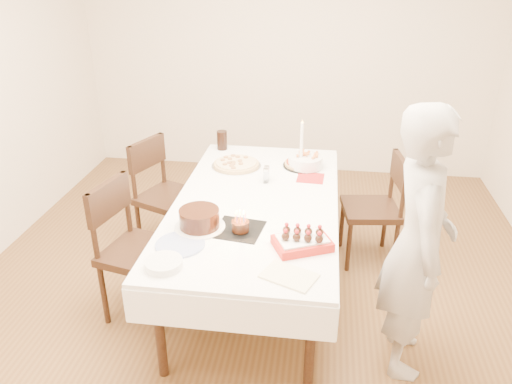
# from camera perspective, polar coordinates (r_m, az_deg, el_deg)

# --- Properties ---
(floor) EXTENTS (5.00, 5.00, 0.00)m
(floor) POSITION_cam_1_polar(r_m,az_deg,el_deg) (3.84, -0.06, -11.74)
(floor) COLOR brown
(floor) RESTS_ON ground
(wall_back) EXTENTS (4.50, 0.04, 2.70)m
(wall_back) POSITION_cam_1_polar(r_m,az_deg,el_deg) (5.62, 3.62, 15.65)
(wall_back) COLOR beige
(wall_back) RESTS_ON floor
(dining_table) EXTENTS (1.92, 2.42, 0.75)m
(dining_table) POSITION_cam_1_polar(r_m,az_deg,el_deg) (3.71, -0.00, -6.19)
(dining_table) COLOR white
(dining_table) RESTS_ON floor
(chair_right_savory) EXTENTS (0.53, 0.53, 0.92)m
(chair_right_savory) POSITION_cam_1_polar(r_m,az_deg,el_deg) (4.13, 12.94, -1.94)
(chair_right_savory) COLOR #331E11
(chair_right_savory) RESTS_ON floor
(chair_left_savory) EXTENTS (0.65, 0.65, 0.97)m
(chair_left_savory) POSITION_cam_1_polar(r_m,az_deg,el_deg) (4.22, -9.84, -0.65)
(chair_left_savory) COLOR #331E11
(chair_left_savory) RESTS_ON floor
(chair_left_dessert) EXTENTS (0.61, 0.61, 1.00)m
(chair_left_dessert) POSITION_cam_1_polar(r_m,az_deg,el_deg) (3.49, -12.97, -6.77)
(chair_left_dessert) COLOR #331E11
(chair_left_dessert) RESTS_ON floor
(person) EXTENTS (0.41, 0.62, 1.67)m
(person) POSITION_cam_1_polar(r_m,az_deg,el_deg) (3.00, 18.00, -5.79)
(person) COLOR beige
(person) RESTS_ON floor
(pizza_white) EXTENTS (0.51, 0.51, 0.04)m
(pizza_white) POSITION_cam_1_polar(r_m,az_deg,el_deg) (4.08, -2.27, 3.20)
(pizza_white) COLOR beige
(pizza_white) RESTS_ON dining_table
(pizza_pepperoni) EXTENTS (0.36, 0.36, 0.04)m
(pizza_pepperoni) POSITION_cam_1_polar(r_m,az_deg,el_deg) (4.10, 5.34, 3.23)
(pizza_pepperoni) COLOR red
(pizza_pepperoni) RESTS_ON dining_table
(red_placemat) EXTENTS (0.22, 0.22, 0.01)m
(red_placemat) POSITION_cam_1_polar(r_m,az_deg,el_deg) (3.90, 6.24, 1.59)
(red_placemat) COLOR #B21E1E
(red_placemat) RESTS_ON dining_table
(pasta_bowl) EXTENTS (0.36, 0.36, 0.09)m
(pasta_bowl) POSITION_cam_1_polar(r_m,az_deg,el_deg) (4.07, 5.65, 3.49)
(pasta_bowl) COLOR white
(pasta_bowl) RESTS_ON dining_table
(taper_candle) EXTENTS (0.09, 0.09, 0.41)m
(taper_candle) POSITION_cam_1_polar(r_m,az_deg,el_deg) (4.00, 5.22, 5.42)
(taper_candle) COLOR white
(taper_candle) RESTS_ON dining_table
(shaker_pair) EXTENTS (0.12, 0.12, 0.12)m
(shaker_pair) POSITION_cam_1_polar(r_m,az_deg,el_deg) (3.78, 1.14, 1.88)
(shaker_pair) COLOR white
(shaker_pair) RESTS_ON dining_table
(cola_glass) EXTENTS (0.10, 0.10, 0.17)m
(cola_glass) POSITION_cam_1_polar(r_m,az_deg,el_deg) (4.44, -3.91, 5.92)
(cola_glass) COLOR black
(cola_glass) RESTS_ON dining_table
(layer_cake) EXTENTS (0.42, 0.42, 0.13)m
(layer_cake) POSITION_cam_1_polar(r_m,az_deg,el_deg) (3.18, -6.49, -3.07)
(layer_cake) COLOR black
(layer_cake) RESTS_ON dining_table
(cake_board) EXTENTS (0.33, 0.33, 0.01)m
(cake_board) POSITION_cam_1_polar(r_m,az_deg,el_deg) (3.17, -2.00, -4.32)
(cake_board) COLOR black
(cake_board) RESTS_ON dining_table
(birthday_cake) EXTENTS (0.14, 0.14, 0.13)m
(birthday_cake) POSITION_cam_1_polar(r_m,az_deg,el_deg) (3.11, -1.80, -3.37)
(birthday_cake) COLOR #3A1E0F
(birthday_cake) RESTS_ON dining_table
(strawberry_box) EXTENTS (0.39, 0.34, 0.08)m
(strawberry_box) POSITION_cam_1_polar(r_m,az_deg,el_deg) (2.98, 5.31, -5.66)
(strawberry_box) COLOR #AC1C13
(strawberry_box) RESTS_ON dining_table
(box_lid) EXTENTS (0.34, 0.29, 0.02)m
(box_lid) POSITION_cam_1_polar(r_m,az_deg,el_deg) (2.75, 3.79, -9.64)
(box_lid) COLOR beige
(box_lid) RESTS_ON dining_table
(plate_stack) EXTENTS (0.25, 0.25, 0.04)m
(plate_stack) POSITION_cam_1_polar(r_m,az_deg,el_deg) (2.86, -10.51, -8.05)
(plate_stack) COLOR white
(plate_stack) RESTS_ON dining_table
(china_plate) EXTENTS (0.30, 0.30, 0.01)m
(china_plate) POSITION_cam_1_polar(r_m,az_deg,el_deg) (3.04, -8.67, -5.93)
(china_plate) COLOR white
(china_plate) RESTS_ON dining_table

